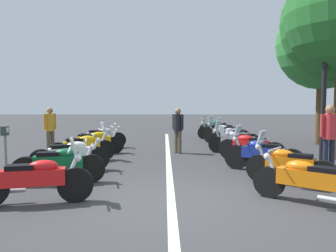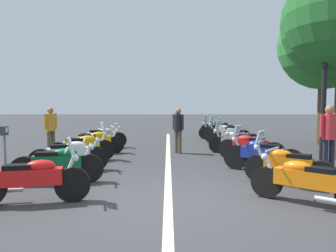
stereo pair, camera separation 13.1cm
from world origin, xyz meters
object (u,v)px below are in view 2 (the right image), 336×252
motorcycle_left_row_2 (69,155)px  motorcycle_left_row_4 (95,142)px  motorcycle_right_row_1 (287,165)px  street_lamp_twin_globe (325,43)px  motorcycle_left_row_0 (32,179)px  parking_meter (4,142)px  motorcycle_right_row_3 (250,147)px  motorcycle_right_row_7 (218,130)px  motorcycle_right_row_0 (306,181)px  motorcycle_left_row_1 (58,164)px  motorcycle_right_row_6 (226,133)px  bystander_0 (329,133)px  roadside_tree_0 (323,45)px  motorcycle_right_row_5 (234,137)px  bystander_2 (51,127)px  bystander_1 (178,127)px  motorcycle_right_row_4 (237,141)px  motorcycle_right_row_8 (218,128)px  motorcycle_left_row_3 (82,147)px  motorcycle_left_row_5 (102,137)px  motorcycle_right_row_2 (261,154)px

motorcycle_left_row_2 → motorcycle_left_row_4: bearing=70.9°
motorcycle_right_row_1 → street_lamp_twin_globe: street_lamp_twin_globe is taller
motorcycle_left_row_0 → parking_meter: 2.49m
motorcycle_right_row_3 → motorcycle_right_row_7: 5.82m
motorcycle_right_row_0 → motorcycle_left_row_1: bearing=21.7°
motorcycle_left_row_4 → motorcycle_right_row_6: size_ratio=1.07×
bystander_0 → motorcycle_left_row_2: bearing=-96.6°
motorcycle_right_row_0 → roadside_tree_0: (8.42, -4.10, 3.82)m
motorcycle_left_row_2 → motorcycle_right_row_5: motorcycle_right_row_5 is taller
street_lamp_twin_globe → bystander_0: street_lamp_twin_globe is taller
bystander_2 → motorcycle_right_row_1: bearing=177.9°
bystander_1 → motorcycle_right_row_4: bearing=131.9°
motorcycle_left_row_4 → motorcycle_right_row_7: size_ratio=1.07×
motorcycle_right_row_7 → motorcycle_right_row_8: size_ratio=1.07×
motorcycle_left_row_3 → motorcycle_left_row_4: size_ratio=0.94×
motorcycle_left_row_0 → motorcycle_left_row_5: size_ratio=1.08×
motorcycle_right_row_5 → parking_meter: bearing=68.8°
motorcycle_right_row_0 → motorcycle_right_row_1: motorcycle_right_row_1 is taller
motorcycle_right_row_7 → bystander_1: (-4.20, 2.10, 0.50)m
motorcycle_right_row_7 → bystander_2: bearing=59.0°
motorcycle_left_row_4 → motorcycle_right_row_2: size_ratio=1.10×
motorcycle_right_row_5 → motorcycle_right_row_6: bearing=-56.8°
motorcycle_left_row_1 → bystander_1: bearing=45.1°
motorcycle_right_row_0 → bystander_2: (5.91, 6.71, 0.52)m
motorcycle_left_row_3 → motorcycle_right_row_1: (-2.96, -5.31, -0.00)m
motorcycle_right_row_0 → motorcycle_left_row_3: bearing=-1.0°
motorcycle_left_row_4 → motorcycle_right_row_3: motorcycle_right_row_3 is taller
motorcycle_left_row_4 → motorcycle_right_row_0: motorcycle_left_row_4 is taller
motorcycle_right_row_5 → bystander_0: (-4.58, -1.59, 0.60)m
motorcycle_right_row_0 → roadside_tree_0: roadside_tree_0 is taller
motorcycle_left_row_4 → motorcycle_right_row_2: (-2.97, -5.08, 0.03)m
motorcycle_right_row_3 → motorcycle_right_row_2: bearing=121.2°
bystander_1 → bystander_2: bystander_2 is taller
motorcycle_right_row_6 → motorcycle_left_row_2: bearing=80.3°
motorcycle_right_row_7 → motorcycle_right_row_4: bearing=116.2°
motorcycle_left_row_3 → bystander_1: size_ratio=1.19×
motorcycle_right_row_3 → bystander_0: bystander_0 is taller
motorcycle_left_row_5 → motorcycle_right_row_2: bearing=-58.2°
motorcycle_right_row_0 → bystander_2: 8.96m
motorcycle_left_row_0 → motorcycle_right_row_7: size_ratio=1.10×
motorcycle_right_row_0 → motorcycle_right_row_2: bearing=-50.4°
motorcycle_right_row_2 → motorcycle_right_row_8: size_ratio=1.05×
motorcycle_right_row_5 → parking_meter: 8.48m
bystander_0 → motorcycle_left_row_4: bearing=-119.8°
motorcycle_left_row_5 → bystander_1: size_ratio=1.20×
motorcycle_right_row_1 → motorcycle_right_row_5: 5.96m
motorcycle_left_row_4 → motorcycle_left_row_5: (1.47, 0.03, 0.00)m
motorcycle_right_row_0 → roadside_tree_0: size_ratio=0.28×
street_lamp_twin_globe → motorcycle_left_row_1: bearing=105.6°
motorcycle_right_row_2 → motorcycle_right_row_7: size_ratio=0.97×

